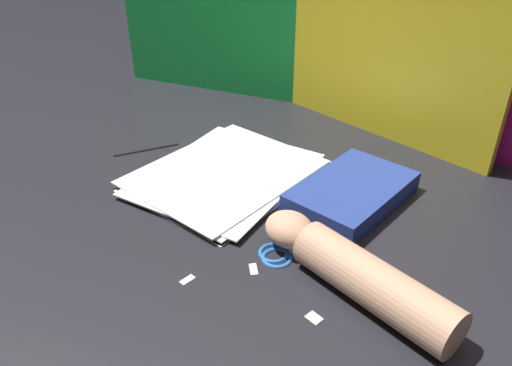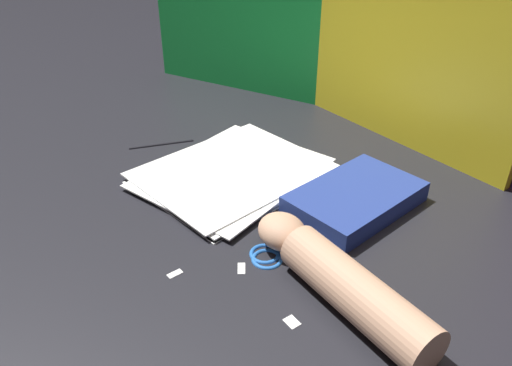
{
  "view_description": "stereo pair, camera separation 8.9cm",
  "coord_description": "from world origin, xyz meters",
  "px_view_note": "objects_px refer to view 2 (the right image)",
  "views": [
    {
      "loc": [
        0.48,
        -0.65,
        0.52
      ],
      "look_at": [
        0.05,
        -0.02,
        0.06
      ],
      "focal_mm": 35.0,
      "sensor_mm": 36.0,
      "label": 1
    },
    {
      "loc": [
        0.55,
        -0.59,
        0.52
      ],
      "look_at": [
        0.05,
        -0.02,
        0.06
      ],
      "focal_mm": 35.0,
      "sensor_mm": 36.0,
      "label": 2
    }
  ],
  "objects_px": {
    "hand_forearm": "(339,279)",
    "book_closed": "(355,198)",
    "scissors": "(278,253)",
    "paper_stack": "(234,173)"
  },
  "relations": [
    {
      "from": "paper_stack",
      "to": "book_closed",
      "type": "bearing_deg",
      "value": 15.09
    },
    {
      "from": "scissors",
      "to": "hand_forearm",
      "type": "distance_m",
      "value": 0.13
    },
    {
      "from": "book_closed",
      "to": "scissors",
      "type": "distance_m",
      "value": 0.2
    },
    {
      "from": "paper_stack",
      "to": "scissors",
      "type": "relative_size",
      "value": 2.68
    },
    {
      "from": "paper_stack",
      "to": "hand_forearm",
      "type": "height_order",
      "value": "hand_forearm"
    },
    {
      "from": "paper_stack",
      "to": "scissors",
      "type": "distance_m",
      "value": 0.26
    },
    {
      "from": "hand_forearm",
      "to": "book_closed",
      "type": "bearing_deg",
      "value": 115.58
    },
    {
      "from": "hand_forearm",
      "to": "scissors",
      "type": "bearing_deg",
      "value": 172.33
    },
    {
      "from": "book_closed",
      "to": "scissors",
      "type": "xyz_separation_m",
      "value": [
        -0.02,
        -0.2,
        -0.01
      ]
    },
    {
      "from": "book_closed",
      "to": "hand_forearm",
      "type": "xyz_separation_m",
      "value": [
        0.1,
        -0.22,
        0.02
      ]
    }
  ]
}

